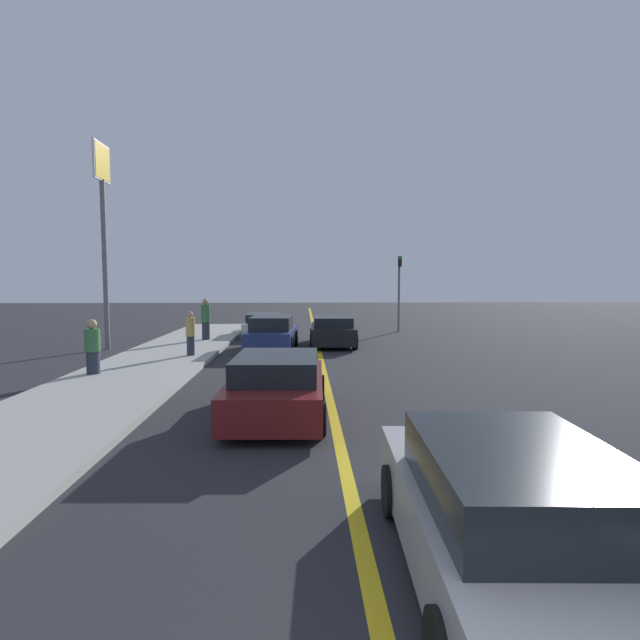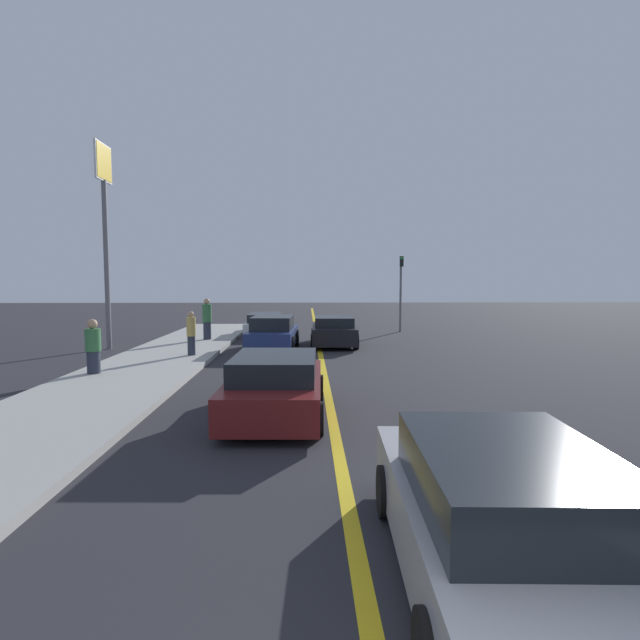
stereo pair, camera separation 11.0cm
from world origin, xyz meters
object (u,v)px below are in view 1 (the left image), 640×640
car_near_right_lane (509,517)px  car_far_distant (272,334)px  pedestrian_far_standing (206,319)px  traffic_light (399,286)px  roadside_sign (103,203)px  pedestrian_mid_group (190,333)px  car_parked_left_lot (333,331)px  pedestrian_near_curb (93,347)px  car_oncoming_far (264,325)px  car_ahead_center (277,387)px

car_near_right_lane → car_far_distant: 15.92m
pedestrian_far_standing → car_near_right_lane: bearing=-70.9°
pedestrian_far_standing → traffic_light: 10.63m
car_near_right_lane → traffic_light: bearing=83.9°
car_near_right_lane → car_far_distant: (-3.15, 15.61, 0.01)m
roadside_sign → pedestrian_mid_group: bearing=-34.3°
car_near_right_lane → traffic_light: 22.80m
pedestrian_mid_group → traffic_light: traffic_light is taller
pedestrian_mid_group → roadside_sign: (-3.98, 2.72, 4.95)m
car_parked_left_lot → pedestrian_near_curb: bearing=-134.8°
car_far_distant → traffic_light: size_ratio=0.98×
car_oncoming_far → traffic_light: (7.18, 1.66, 1.94)m
car_oncoming_far → traffic_light: size_ratio=1.06×
car_far_distant → traffic_light: 9.61m
car_ahead_center → pedestrian_near_curb: pedestrian_near_curb is taller
car_near_right_lane → car_oncoming_far: car_near_right_lane is taller
pedestrian_far_standing → roadside_sign: bearing=-151.2°
car_near_right_lane → pedestrian_near_curb: size_ratio=2.76×
car_far_distant → pedestrian_mid_group: 3.55m
car_parked_left_lot → pedestrian_far_standing: (-5.65, 1.09, 0.45)m
car_ahead_center → traffic_light: bearing=72.7°
car_oncoming_far → roadside_sign: bearing=-141.8°
car_far_distant → car_ahead_center: bearing=-82.6°
car_far_distant → traffic_light: bearing=50.0°
car_ahead_center → pedestrian_mid_group: pedestrian_mid_group is taller
car_parked_left_lot → traffic_light: size_ratio=0.99×
car_ahead_center → car_parked_left_lot: (1.82, 11.17, -0.01)m
car_far_distant → roadside_sign: bearing=179.0°
car_parked_left_lot → car_oncoming_far: (-3.25, 3.84, -0.05)m
car_oncoming_far → pedestrian_far_standing: bearing=-131.2°
traffic_light → pedestrian_far_standing: bearing=-155.3°
car_oncoming_far → pedestrian_near_curb: size_ratio=2.77×
car_oncoming_far → pedestrian_far_standing: size_ratio=2.35×
pedestrian_far_standing → traffic_light: (9.58, 4.40, 1.43)m
car_oncoming_far → pedestrian_far_standing: (-2.40, -2.74, 0.50)m
pedestrian_far_standing → pedestrian_near_curb: bearing=-101.5°
car_parked_left_lot → car_near_right_lane: bearing=-86.6°
car_far_distant → pedestrian_near_curb: bearing=-127.0°
car_parked_left_lot → pedestrian_near_curb: (-7.30, -7.02, 0.30)m
pedestrian_far_standing → roadside_sign: 6.33m
pedestrian_far_standing → car_oncoming_far: bearing=48.8°
car_near_right_lane → roadside_sign: size_ratio=0.52×
car_parked_left_lot → pedestrian_mid_group: bearing=-144.4°
car_parked_left_lot → roadside_sign: bearing=-173.2°
pedestrian_mid_group → traffic_light: 13.04m
traffic_light → pedestrian_mid_group: bearing=-135.4°
car_near_right_lane → car_ahead_center: bearing=115.0°
car_far_distant → roadside_sign: (-6.73, 0.50, 5.22)m
car_parked_left_lot → car_oncoming_far: 5.03m
pedestrian_near_curb → traffic_light: bearing=48.1°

